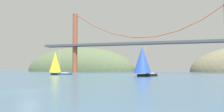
# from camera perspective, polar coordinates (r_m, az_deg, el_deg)

# --- Properties ---
(ground_plane) EXTENTS (360.00, 360.00, 0.00)m
(ground_plane) POSITION_cam_1_polar(r_m,az_deg,el_deg) (28.04, -20.13, -8.31)
(ground_plane) COLOR #385670
(headland_left) EXTENTS (85.50, 44.00, 36.68)m
(headland_left) POSITION_cam_1_polar(r_m,az_deg,el_deg) (173.01, -8.23, -3.89)
(headland_left) COLOR #4C5B3D
(headland_left) RESTS_ON ground_plane
(suspension_bridge) EXTENTS (115.62, 6.00, 34.12)m
(suspension_bridge) POSITION_cam_1_polar(r_m,az_deg,el_deg) (119.45, 8.17, 3.52)
(suspension_bridge) COLOR brown
(suspension_bridge) RESTS_ON ground_plane
(sailboat_blue_spinnaker) EXTENTS (7.95, 9.58, 9.90)m
(sailboat_blue_spinnaker) POSITION_cam_1_polar(r_m,az_deg,el_deg) (70.00, 7.75, -1.22)
(sailboat_blue_spinnaker) COLOR black
(sailboat_blue_spinnaker) RESTS_ON ground_plane
(sailboat_yellow_sail) EXTENTS (9.17, 5.28, 9.99)m
(sailboat_yellow_sail) POSITION_cam_1_polar(r_m,az_deg,el_deg) (89.18, -14.07, -1.72)
(sailboat_yellow_sail) COLOR navy
(sailboat_yellow_sail) RESTS_ON ground_plane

